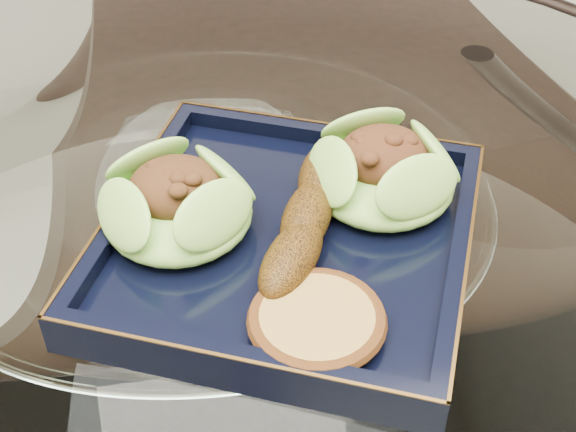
{
  "coord_description": "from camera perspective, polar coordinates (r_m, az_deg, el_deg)",
  "views": [
    {
      "loc": [
        0.03,
        -0.47,
        1.19
      ],
      "look_at": [
        0.06,
        -0.03,
        0.8
      ],
      "focal_mm": 50.0,
      "sensor_mm": 36.0,
      "label": 1
    }
  ],
  "objects": [
    {
      "name": "dining_table",
      "position": [
        0.76,
        -4.53,
        -10.55
      ],
      "size": [
        1.13,
        1.13,
        0.77
      ],
      "color": "white",
      "rests_on": "ground"
    },
    {
      "name": "dining_chair",
      "position": [
        1.21,
        -1.33,
        9.17
      ],
      "size": [
        0.49,
        0.49,
        0.99
      ],
      "rotation": [
        0.0,
        0.0,
        0.15
      ],
      "color": "black",
      "rests_on": "ground"
    },
    {
      "name": "navy_plate",
      "position": [
        0.62,
        0.0,
        -2.11
      ],
      "size": [
        0.34,
        0.34,
        0.02
      ],
      "primitive_type": "cube",
      "rotation": [
        0.0,
        0.0,
        -0.32
      ],
      "color": "black",
      "rests_on": "dining_table"
    },
    {
      "name": "lettuce_wrap_left",
      "position": [
        0.61,
        -7.87,
        0.65
      ],
      "size": [
        0.13,
        0.13,
        0.04
      ],
      "primitive_type": "ellipsoid",
      "rotation": [
        0.0,
        0.0,
        0.21
      ],
      "color": "#5BA931",
      "rests_on": "navy_plate"
    },
    {
      "name": "lettuce_wrap_right",
      "position": [
        0.64,
        6.75,
        2.95
      ],
      "size": [
        0.12,
        0.12,
        0.04
      ],
      "primitive_type": "ellipsoid",
      "rotation": [
        0.0,
        0.0,
        -0.09
      ],
      "color": "#65AD32",
      "rests_on": "navy_plate"
    },
    {
      "name": "roasted_plantain",
      "position": [
        0.6,
        1.36,
        -0.05
      ],
      "size": [
        0.09,
        0.17,
        0.03
      ],
      "primitive_type": "ellipsoid",
      "rotation": [
        0.0,
        0.0,
        1.25
      ],
      "color": "#573309",
      "rests_on": "navy_plate"
    },
    {
      "name": "crumb_patty",
      "position": [
        0.54,
        2.06,
        -7.58
      ],
      "size": [
        0.11,
        0.11,
        0.02
      ],
      "primitive_type": "cylinder",
      "rotation": [
        0.0,
        0.0,
        0.4
      ],
      "color": "#B68D3C",
      "rests_on": "navy_plate"
    }
  ]
}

